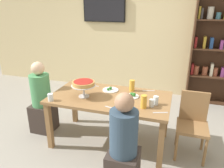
{
  "coord_description": "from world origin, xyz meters",
  "views": [
    {
      "loc": [
        0.87,
        -2.65,
        1.98
      ],
      "look_at": [
        0.0,
        0.1,
        0.89
      ],
      "focal_mm": 35.02,
      "sensor_mm": 36.0,
      "label": 1
    }
  ],
  "objects_px": {
    "cutlery_fork_far": "(111,108)",
    "cutlery_knife_near": "(149,91)",
    "salad_plate_far_diner": "(110,90)",
    "cutlery_fork_near": "(94,86)",
    "bookshelf": "(220,49)",
    "water_glass_clear_near": "(51,97)",
    "water_glass_clear_far": "(156,100)",
    "cutlery_knife_far": "(160,113)",
    "diner_head_west": "(42,102)",
    "dining_table": "(110,102)",
    "beer_glass_amber_tall": "(132,86)",
    "salad_plate_near_diner": "(132,95)",
    "water_glass_clear_spare": "(151,103)",
    "deep_dish_pizza_stand": "(83,84)",
    "television": "(104,9)",
    "chair_head_east": "(193,121)",
    "beer_glass_amber_short": "(144,102)",
    "diner_near_right": "(123,149)"
  },
  "relations": [
    {
      "from": "cutlery_fork_far",
      "to": "cutlery_knife_near",
      "type": "bearing_deg",
      "value": 77.06
    },
    {
      "from": "salad_plate_far_diner",
      "to": "cutlery_fork_near",
      "type": "relative_size",
      "value": 1.32
    },
    {
      "from": "bookshelf",
      "to": "water_glass_clear_near",
      "type": "bearing_deg",
      "value": -134.25
    },
    {
      "from": "water_glass_clear_far",
      "to": "cutlery_knife_near",
      "type": "xyz_separation_m",
      "value": [
        -0.15,
        0.43,
        -0.05
      ]
    },
    {
      "from": "bookshelf",
      "to": "cutlery_knife_far",
      "type": "distance_m",
      "value": 2.49
    },
    {
      "from": "water_glass_clear_near",
      "to": "diner_head_west",
      "type": "bearing_deg",
      "value": 138.95
    },
    {
      "from": "dining_table",
      "to": "beer_glass_amber_tall",
      "type": "xyz_separation_m",
      "value": [
        0.25,
        0.3,
        0.17
      ]
    },
    {
      "from": "salad_plate_near_diner",
      "to": "water_glass_clear_spare",
      "type": "relative_size",
      "value": 2.1
    },
    {
      "from": "water_glass_clear_near",
      "to": "cutlery_knife_far",
      "type": "height_order",
      "value": "water_glass_clear_near"
    },
    {
      "from": "beer_glass_amber_tall",
      "to": "water_glass_clear_far",
      "type": "xyz_separation_m",
      "value": [
        0.39,
        -0.36,
        -0.03
      ]
    },
    {
      "from": "diner_head_west",
      "to": "deep_dish_pizza_stand",
      "type": "xyz_separation_m",
      "value": [
        0.78,
        -0.11,
        0.43
      ]
    },
    {
      "from": "television",
      "to": "water_glass_clear_spare",
      "type": "bearing_deg",
      "value": -57.89
    },
    {
      "from": "dining_table",
      "to": "cutlery_fork_far",
      "type": "height_order",
      "value": "cutlery_fork_far"
    },
    {
      "from": "salad_plate_near_diner",
      "to": "cutlery_knife_near",
      "type": "bearing_deg",
      "value": 56.13
    },
    {
      "from": "deep_dish_pizza_stand",
      "to": "cutlery_fork_far",
      "type": "distance_m",
      "value": 0.55
    },
    {
      "from": "chair_head_east",
      "to": "diner_head_west",
      "type": "bearing_deg",
      "value": 2.72
    },
    {
      "from": "dining_table",
      "to": "cutlery_fork_near",
      "type": "relative_size",
      "value": 9.2
    },
    {
      "from": "water_glass_clear_spare",
      "to": "dining_table",
      "type": "bearing_deg",
      "value": 166.94
    },
    {
      "from": "cutlery_fork_far",
      "to": "cutlery_knife_far",
      "type": "bearing_deg",
      "value": 19.84
    },
    {
      "from": "dining_table",
      "to": "water_glass_clear_spare",
      "type": "bearing_deg",
      "value": -13.06
    },
    {
      "from": "salad_plate_near_diner",
      "to": "beer_glass_amber_short",
      "type": "height_order",
      "value": "beer_glass_amber_short"
    },
    {
      "from": "beer_glass_amber_short",
      "to": "cutlery_knife_far",
      "type": "relative_size",
      "value": 0.93
    },
    {
      "from": "diner_near_right",
      "to": "water_glass_clear_far",
      "type": "xyz_separation_m",
      "value": [
        0.24,
        0.69,
        0.31
      ]
    },
    {
      "from": "deep_dish_pizza_stand",
      "to": "salad_plate_near_diner",
      "type": "height_order",
      "value": "deep_dish_pizza_stand"
    },
    {
      "from": "salad_plate_far_diner",
      "to": "deep_dish_pizza_stand",
      "type": "bearing_deg",
      "value": -130.85
    },
    {
      "from": "television",
      "to": "cutlery_knife_near",
      "type": "height_order",
      "value": "television"
    },
    {
      "from": "water_glass_clear_spare",
      "to": "cutlery_fork_far",
      "type": "relative_size",
      "value": 0.53
    },
    {
      "from": "cutlery_fork_near",
      "to": "water_glass_clear_spare",
      "type": "bearing_deg",
      "value": 159.77
    },
    {
      "from": "water_glass_clear_far",
      "to": "television",
      "type": "bearing_deg",
      "value": 123.77
    },
    {
      "from": "deep_dish_pizza_stand",
      "to": "water_glass_clear_far",
      "type": "relative_size",
      "value": 2.92
    },
    {
      "from": "dining_table",
      "to": "cutlery_fork_far",
      "type": "bearing_deg",
      "value": -69.05
    },
    {
      "from": "chair_head_east",
      "to": "water_glass_clear_far",
      "type": "xyz_separation_m",
      "value": [
        -0.49,
        -0.17,
        0.31
      ]
    },
    {
      "from": "dining_table",
      "to": "cutlery_knife_far",
      "type": "relative_size",
      "value": 9.2
    },
    {
      "from": "salad_plate_far_diner",
      "to": "water_glass_clear_far",
      "type": "relative_size",
      "value": 2.08
    },
    {
      "from": "bookshelf",
      "to": "salad_plate_far_diner",
      "type": "relative_size",
      "value": 9.31
    },
    {
      "from": "cutlery_knife_far",
      "to": "bookshelf",
      "type": "bearing_deg",
      "value": 49.89
    },
    {
      "from": "chair_head_east",
      "to": "water_glass_clear_near",
      "type": "distance_m",
      "value": 1.92
    },
    {
      "from": "diner_near_right",
      "to": "salad_plate_far_diner",
      "type": "distance_m",
      "value": 1.1
    },
    {
      "from": "beer_glass_amber_tall",
      "to": "cutlery_knife_far",
      "type": "distance_m",
      "value": 0.75
    },
    {
      "from": "beer_glass_amber_short",
      "to": "salad_plate_near_diner",
      "type": "bearing_deg",
      "value": 126.52
    },
    {
      "from": "deep_dish_pizza_stand",
      "to": "television",
      "type": "bearing_deg",
      "value": 102.03
    },
    {
      "from": "deep_dish_pizza_stand",
      "to": "dining_table",
      "type": "bearing_deg",
      "value": 18.15
    },
    {
      "from": "water_glass_clear_far",
      "to": "beer_glass_amber_short",
      "type": "bearing_deg",
      "value": -133.61
    },
    {
      "from": "chair_head_east",
      "to": "cutlery_knife_near",
      "type": "relative_size",
      "value": 4.83
    },
    {
      "from": "deep_dish_pizza_stand",
      "to": "beer_glass_amber_tall",
      "type": "distance_m",
      "value": 0.72
    },
    {
      "from": "beer_glass_amber_tall",
      "to": "cutlery_fork_far",
      "type": "bearing_deg",
      "value": -100.8
    },
    {
      "from": "diner_near_right",
      "to": "cutlery_knife_near",
      "type": "xyz_separation_m",
      "value": [
        0.09,
        1.12,
        0.25
      ]
    },
    {
      "from": "cutlery_fork_near",
      "to": "deep_dish_pizza_stand",
      "type": "bearing_deg",
      "value": 99.38
    },
    {
      "from": "television",
      "to": "cutlery_knife_far",
      "type": "relative_size",
      "value": 5.29
    },
    {
      "from": "beer_glass_amber_tall",
      "to": "water_glass_clear_far",
      "type": "bearing_deg",
      "value": -42.68
    }
  ]
}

